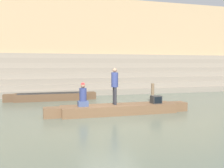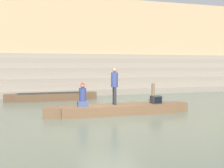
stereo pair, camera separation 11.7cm
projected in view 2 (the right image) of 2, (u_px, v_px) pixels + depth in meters
The scene contains 9 objects.
ground_plane at pixel (109, 118), 11.52m from camera, with size 120.00×120.00×0.00m, color #566051.
ghat_steps at pixel (74, 78), 22.31m from camera, with size 36.00×4.79×3.32m.
back_wall at pixel (70, 44), 24.28m from camera, with size 34.20×1.28×8.55m.
rowboat_main at pixel (119, 109), 12.44m from camera, with size 7.00×1.33×0.43m.
person_standing at pixel (114, 84), 12.37m from camera, with size 0.33×0.33×1.73m.
person_rowing at pixel (83, 97), 11.90m from camera, with size 0.46×0.36×1.09m.
tv_set at pixel (156, 100), 12.82m from camera, with size 0.46×0.46×0.38m.
moored_boat_shore at pixel (52, 96), 17.24m from camera, with size 5.91×1.22×0.47m.
mooring_post at pixel (153, 93), 16.32m from camera, with size 0.20×0.20×1.17m, color brown.
Camera 2 is at (-2.98, -10.98, 2.32)m, focal length 42.00 mm.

